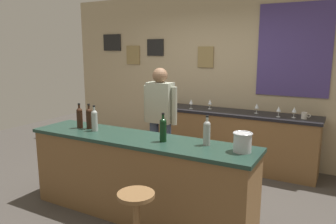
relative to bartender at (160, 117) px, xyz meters
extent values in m
plane|color=#423D38|center=(0.29, -0.59, -0.94)|extent=(10.00, 10.00, 0.00)
cube|color=tan|center=(0.29, 1.44, 0.46)|extent=(6.00, 0.06, 2.80)
cube|color=black|center=(-1.91, 1.39, 1.06)|extent=(0.41, 0.02, 0.32)
cube|color=#997F4C|center=(-1.41, 1.39, 0.82)|extent=(0.29, 0.02, 0.35)
cube|color=black|center=(-0.91, 1.39, 0.96)|extent=(0.34, 0.02, 0.30)
cube|color=#997F4C|center=(0.09, 1.39, 0.80)|extent=(0.28, 0.02, 0.35)
cube|color=#4C3D7F|center=(1.51, 1.39, 0.91)|extent=(1.06, 0.02, 1.39)
cube|color=brown|center=(0.29, -0.99, -0.50)|extent=(2.61, 0.57, 0.88)
cube|color=#1E382D|center=(0.29, -0.99, -0.04)|extent=(2.66, 0.60, 0.04)
cube|color=brown|center=(0.69, 1.06, -0.51)|extent=(2.62, 0.53, 0.86)
cube|color=black|center=(0.69, 1.06, -0.06)|extent=(2.68, 0.56, 0.04)
cylinder|color=#384766|center=(0.10, 0.00, -0.51)|extent=(0.13, 0.13, 0.86)
cylinder|color=#384766|center=(-0.10, 0.00, -0.51)|extent=(0.13, 0.13, 0.86)
cube|color=#9EA38E|center=(0.00, 0.00, 0.20)|extent=(0.36, 0.20, 0.56)
sphere|color=brown|center=(0.00, 0.00, 0.58)|extent=(0.21, 0.21, 0.21)
cylinder|color=#9EA38E|center=(0.22, 0.00, 0.17)|extent=(0.08, 0.08, 0.52)
cylinder|color=#9EA38E|center=(-0.22, 0.00, 0.17)|extent=(0.08, 0.08, 0.52)
cylinder|color=brown|center=(0.77, -1.74, -0.27)|extent=(0.32, 0.32, 0.03)
cylinder|color=black|center=(-0.57, -0.97, 0.08)|extent=(0.07, 0.07, 0.20)
sphere|color=black|center=(-0.57, -0.97, 0.20)|extent=(0.07, 0.07, 0.07)
cylinder|color=black|center=(-0.57, -0.97, 0.23)|extent=(0.03, 0.03, 0.09)
cylinder|color=black|center=(-0.57, -0.97, 0.28)|extent=(0.03, 0.03, 0.02)
cylinder|color=black|center=(-0.44, -0.94, 0.08)|extent=(0.07, 0.07, 0.20)
sphere|color=black|center=(-0.44, -0.94, 0.20)|extent=(0.07, 0.07, 0.07)
cylinder|color=black|center=(-0.44, -0.94, 0.23)|extent=(0.03, 0.03, 0.09)
cylinder|color=black|center=(-0.44, -0.94, 0.28)|extent=(0.03, 0.03, 0.02)
cylinder|color=#999E99|center=(-0.31, -1.00, 0.08)|extent=(0.07, 0.07, 0.20)
sphere|color=#999E99|center=(-0.31, -1.00, 0.20)|extent=(0.07, 0.07, 0.07)
cylinder|color=#999E99|center=(-0.31, -1.00, 0.23)|extent=(0.03, 0.03, 0.09)
cylinder|color=black|center=(-0.31, -1.00, 0.28)|extent=(0.03, 0.03, 0.02)
cylinder|color=black|center=(0.62, -1.00, 0.08)|extent=(0.07, 0.07, 0.20)
sphere|color=black|center=(0.62, -1.00, 0.20)|extent=(0.07, 0.07, 0.07)
cylinder|color=black|center=(0.62, -1.00, 0.23)|extent=(0.03, 0.03, 0.09)
cylinder|color=black|center=(0.62, -1.00, 0.28)|extent=(0.03, 0.03, 0.02)
cylinder|color=#999E99|center=(1.06, -0.90, 0.08)|extent=(0.07, 0.07, 0.20)
sphere|color=#999E99|center=(1.06, -0.90, 0.20)|extent=(0.07, 0.07, 0.07)
cylinder|color=#999E99|center=(1.06, -0.90, 0.23)|extent=(0.03, 0.03, 0.09)
cylinder|color=black|center=(1.06, -0.90, 0.28)|extent=(0.03, 0.03, 0.02)
cylinder|color=#B7BABF|center=(1.44, -0.94, 0.07)|extent=(0.17, 0.17, 0.18)
torus|color=#B7BABF|center=(1.44, -0.94, 0.16)|extent=(0.19, 0.19, 0.02)
cylinder|color=silver|center=(0.03, 0.96, -0.03)|extent=(0.06, 0.06, 0.00)
cylinder|color=silver|center=(0.03, 0.96, 0.01)|extent=(0.01, 0.01, 0.07)
cone|color=silver|center=(0.03, 0.96, 0.08)|extent=(0.07, 0.07, 0.08)
cylinder|color=silver|center=(0.31, 1.09, -0.03)|extent=(0.06, 0.06, 0.00)
cylinder|color=silver|center=(0.31, 1.09, 0.01)|extent=(0.01, 0.01, 0.07)
cone|color=silver|center=(0.31, 1.09, 0.08)|extent=(0.07, 0.07, 0.08)
cylinder|color=silver|center=(1.07, 1.09, -0.03)|extent=(0.06, 0.06, 0.00)
cylinder|color=silver|center=(1.07, 1.09, 0.01)|extent=(0.01, 0.01, 0.07)
cone|color=silver|center=(1.07, 1.09, 0.08)|extent=(0.07, 0.07, 0.08)
cylinder|color=silver|center=(1.42, 0.98, -0.03)|extent=(0.06, 0.06, 0.00)
cylinder|color=silver|center=(1.42, 0.98, 0.01)|extent=(0.01, 0.01, 0.07)
cone|color=silver|center=(1.42, 0.98, 0.08)|extent=(0.07, 0.07, 0.08)
cylinder|color=silver|center=(1.62, 1.02, -0.03)|extent=(0.06, 0.06, 0.00)
cylinder|color=silver|center=(1.62, 1.02, 0.01)|extent=(0.01, 0.01, 0.07)
cone|color=silver|center=(1.62, 1.02, 0.08)|extent=(0.07, 0.07, 0.08)
cylinder|color=silver|center=(1.76, 1.01, 0.01)|extent=(0.08, 0.08, 0.09)
torus|color=silver|center=(1.82, 1.01, 0.02)|extent=(0.06, 0.01, 0.06)
camera|label=1|loc=(2.25, -3.86, 0.94)|focal=34.86mm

